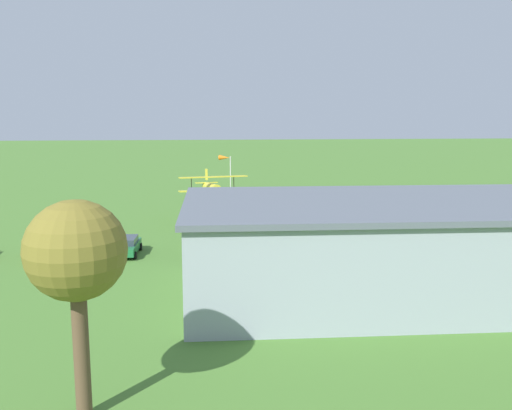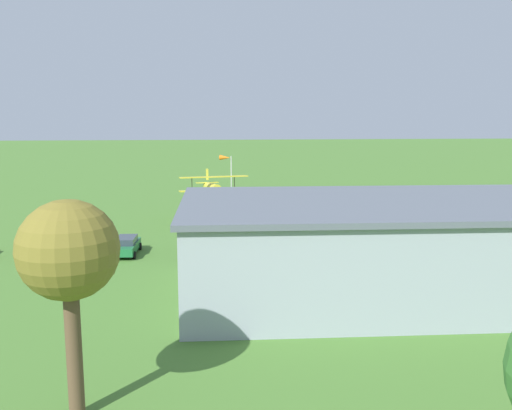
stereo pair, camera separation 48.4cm
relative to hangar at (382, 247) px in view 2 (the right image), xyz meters
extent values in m
plane|color=#47752D|center=(2.89, -32.11, -3.16)|extent=(400.00, 400.00, 0.00)
cube|color=#99A3AD|center=(0.00, 0.02, -0.18)|extent=(26.04, 14.96, 5.95)
cube|color=slate|center=(0.00, 0.02, 2.97)|extent=(26.66, 15.58, 0.35)
cube|color=#384251|center=(-0.19, -7.17, -0.72)|extent=(8.99, 0.40, 4.88)
cylinder|color=yellow|center=(10.80, -27.24, 0.55)|extent=(2.06, 6.54, 1.47)
cone|color=black|center=(10.20, -23.74, 0.28)|extent=(0.80, 0.86, 0.74)
cube|color=yellow|center=(10.67, -26.49, 0.34)|extent=(7.61, 2.80, 0.24)
cube|color=yellow|center=(10.58, -25.99, 1.90)|extent=(7.61, 2.80, 0.24)
cube|color=yellow|center=(11.28, -30.01, 1.76)|extent=(0.30, 1.20, 1.38)
cube|color=yellow|center=(11.29, -30.09, 0.77)|extent=(2.72, 1.33, 0.15)
cylinder|color=black|center=(11.64, -26.54, -0.74)|extent=(0.25, 0.65, 0.64)
cylinder|color=black|center=(9.77, -26.86, -0.74)|extent=(0.25, 0.65, 0.64)
cylinder|color=#332D28|center=(12.98, -25.84, 1.12)|extent=(0.11, 0.21, 1.59)
cylinder|color=#332D28|center=(8.28, -26.65, 1.12)|extent=(0.11, 0.21, 1.59)
cube|color=#B7B7BC|center=(12.15, -13.62, -2.51)|extent=(2.23, 4.84, 0.67)
cube|color=#2D3842|center=(12.15, -13.62, -1.90)|extent=(1.79, 2.78, 0.56)
cylinder|color=black|center=(11.12, -12.14, -2.84)|extent=(0.29, 0.66, 0.64)
cylinder|color=black|center=(12.81, -11.95, -2.84)|extent=(0.29, 0.66, 0.64)
cylinder|color=black|center=(11.50, -15.30, -2.84)|extent=(0.29, 0.66, 0.64)
cylinder|color=black|center=(13.18, -15.10, -2.84)|extent=(0.29, 0.66, 0.64)
cube|color=#1E6B38|center=(18.31, -12.18, -2.50)|extent=(1.95, 4.66, 0.67)
cube|color=#2D3842|center=(18.31, -12.18, -1.90)|extent=(1.66, 2.63, 0.53)
cylinder|color=black|center=(17.49, -10.58, -2.84)|extent=(0.25, 0.65, 0.64)
cylinder|color=black|center=(19.26, -10.65, -2.84)|extent=(0.25, 0.65, 0.64)
cylinder|color=black|center=(17.36, -13.70, -2.84)|extent=(0.25, 0.65, 0.64)
cylinder|color=black|center=(19.13, -13.77, -2.84)|extent=(0.25, 0.65, 0.64)
cube|color=orange|center=(24.56, -11.95, -2.48)|extent=(1.77, 4.34, 0.72)
cube|color=#2D3842|center=(24.56, -11.95, -1.82)|extent=(1.54, 2.44, 0.59)
cylinder|color=black|center=(23.72, -10.47, -2.84)|extent=(0.23, 0.64, 0.64)
cylinder|color=black|center=(25.43, -10.50, -2.84)|extent=(0.23, 0.64, 0.64)
cylinder|color=black|center=(23.68, -13.41, -2.84)|extent=(0.23, 0.64, 0.64)
cylinder|color=black|center=(25.39, -13.43, -2.84)|extent=(0.23, 0.64, 0.64)
cube|color=gray|center=(-9.95, -14.78, -1.68)|extent=(2.25, 2.25, 2.00)
cube|color=silver|center=(-13.64, -14.69, -1.32)|extent=(5.23, 2.33, 2.73)
cylinder|color=black|center=(-10.22, -13.67, -2.68)|extent=(0.97, 0.30, 0.96)
cylinder|color=black|center=(-10.28, -15.87, -2.68)|extent=(0.97, 0.30, 0.96)
cylinder|color=black|center=(-15.16, -13.55, -2.68)|extent=(0.97, 0.30, 0.96)
cylinder|color=black|center=(-15.22, -15.75, -2.68)|extent=(0.97, 0.30, 0.96)
cylinder|color=#B23333|center=(2.76, -15.68, -2.72)|extent=(0.33, 0.33, 0.88)
cylinder|color=#33723F|center=(2.76, -15.68, -1.96)|extent=(0.39, 0.39, 0.63)
sphere|color=#9E704C|center=(2.76, -15.68, -1.53)|extent=(0.24, 0.24, 0.24)
cylinder|color=#3F3F47|center=(10.99, -9.89, -2.76)|extent=(0.34, 0.34, 0.80)
cylinder|color=#3F3F47|center=(10.99, -9.89, -2.08)|extent=(0.41, 0.41, 0.57)
sphere|color=brown|center=(10.99, -9.89, -1.69)|extent=(0.22, 0.22, 0.22)
cylinder|color=brown|center=(16.73, 13.74, -0.35)|extent=(0.62, 0.62, 5.62)
sphere|color=olive|center=(16.73, 13.74, 3.61)|extent=(3.86, 3.86, 3.86)
cylinder|color=silver|center=(8.44, -30.33, 0.33)|extent=(0.12, 0.12, 6.99)
cone|color=orange|center=(9.14, -30.33, 3.68)|extent=(1.43, 1.10, 0.60)
camera|label=1|loc=(12.04, 34.46, 8.64)|focal=38.68mm
camera|label=2|loc=(11.56, 34.51, 8.64)|focal=38.68mm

